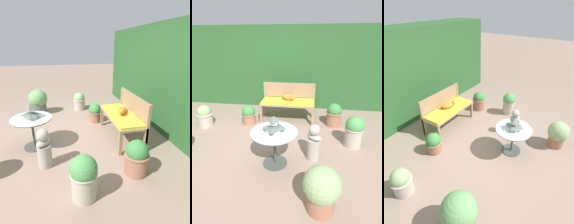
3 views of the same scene
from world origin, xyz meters
The scene contains 13 objects.
ground centered at (0.00, 0.00, 0.00)m, with size 30.00×30.00×0.00m, color gray.
foliage_hedge_back centered at (0.00, 2.67, 1.17)m, with size 6.40×1.02×2.35m, color #285628.
garden_bench centered at (0.25, 1.22, 0.47)m, with size 1.36×0.55×0.54m.
bench_backrest centered at (0.25, 1.48, 0.67)m, with size 1.36×0.06×0.93m.
cat centered at (0.26, 1.23, 0.62)m, with size 0.37×0.33×0.20m.
patio_table centered at (0.27, -0.56, 0.49)m, with size 0.75×0.75×0.62m.
pagoda_birdhouse centered at (0.27, -0.56, 0.73)m, with size 0.28×0.28×0.27m.
garden_bust centered at (0.91, -0.33, 0.32)m, with size 0.31×0.30×0.67m.
potted_plant_bench_right centered at (1.01, -1.34, 0.33)m, with size 0.46×0.46×0.62m.
potted_plant_table_near centered at (1.40, 1.05, 0.28)m, with size 0.38×0.38×0.57m.
potted_plant_patio_mid centered at (-0.69, 0.86, 0.23)m, with size 0.36×0.36×0.48m.
potted_plant_table_far centered at (1.69, 0.19, 0.33)m, with size 0.36×0.36×0.63m.
potted_plant_path_edge centered at (-1.69, 0.59, 0.26)m, with size 0.37×0.37×0.53m.
Camera 2 is at (0.82, -2.95, 1.97)m, focal length 28.00 mm.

